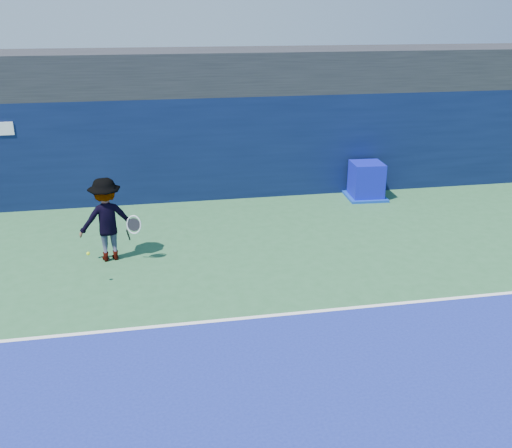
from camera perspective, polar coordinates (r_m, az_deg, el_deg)
The scene contains 7 objects.
ground at distance 8.17m, azimuth 0.30°, elevation -20.10°, with size 80.00×80.00×0.00m, color #2A5E36.
baseline at distance 10.58m, azimuth -2.82°, elevation -9.54°, with size 24.00×0.10×0.01m, color white.
stadium_band at distance 17.69m, azimuth -7.00°, elevation 14.95°, with size 36.00×3.00×1.20m, color black.
back_wall_assembly at distance 17.04m, azimuth -6.46°, elevation 7.59°, with size 36.00×1.03×3.00m.
equipment_cart at distance 17.37m, azimuth 10.96°, elevation 4.16°, with size 1.19×1.19×1.08m.
tennis_player at distance 13.08m, azimuth -14.69°, elevation 0.44°, with size 1.44×0.94×1.91m.
tennis_ball at distance 11.99m, azimuth -16.43°, elevation -2.85°, with size 0.07×0.07×0.07m.
Camera 1 is at (-1.18, -6.06, 5.34)m, focal length 40.00 mm.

